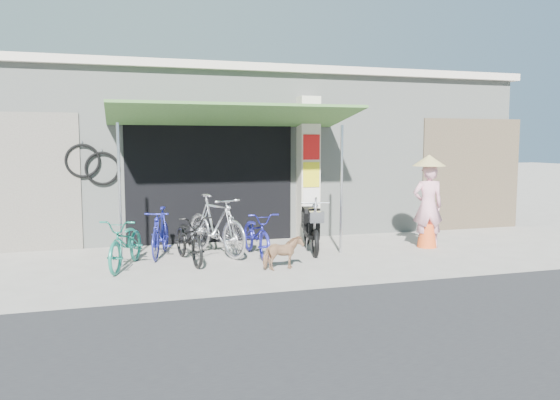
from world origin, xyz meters
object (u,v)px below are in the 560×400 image
object	(u,v)px
bike_blue	(160,232)
bike_black	(189,238)
bike_silver	(216,225)
nun	(428,202)
bike_teal	(126,243)
moped	(311,227)
street_dog	(283,253)
bike_navy	(257,234)

from	to	relation	value
bike_blue	bike_black	bearing A→B (deg)	-39.72
bike_silver	nun	bearing A→B (deg)	-29.78
bike_teal	bike_black	distance (m)	1.05
bike_blue	nun	world-z (taller)	nun
bike_black	nun	distance (m)	4.66
moped	nun	world-z (taller)	nun
bike_blue	street_dog	xyz separation A→B (m)	(1.80, -1.63, -0.17)
bike_teal	moped	world-z (taller)	moped
bike_teal	nun	world-z (taller)	nun
nun	bike_teal	bearing A→B (deg)	14.51
bike_black	bike_navy	xyz separation A→B (m)	(1.22, 0.14, -0.00)
nun	street_dog	bearing A→B (deg)	30.44
bike_navy	bike_silver	bearing A→B (deg)	149.65
bike_teal	bike_navy	bearing A→B (deg)	25.28
bike_black	street_dog	distance (m)	1.70
bike_navy	bike_blue	bearing A→B (deg)	161.22
moped	nun	bearing A→B (deg)	3.23
bike_black	street_dog	xyz separation A→B (m)	(1.36, -1.01, -0.14)
bike_teal	nun	xyz separation A→B (m)	(5.67, 0.17, 0.48)
moped	nun	size ratio (longest dim) A/B	0.95
bike_navy	street_dog	distance (m)	1.16
bike_silver	bike_navy	size ratio (longest dim) A/B	1.18
street_dog	moped	size ratio (longest dim) A/B	0.37
bike_blue	street_dog	world-z (taller)	bike_blue
bike_navy	bike_black	bearing A→B (deg)	-176.11
street_dog	nun	bearing A→B (deg)	-82.78
bike_black	bike_silver	xyz separation A→B (m)	(0.54, 0.49, 0.14)
bike_teal	bike_silver	world-z (taller)	bike_silver
bike_blue	bike_silver	world-z (taller)	bike_silver
bike_silver	street_dog	xyz separation A→B (m)	(0.82, -1.50, -0.28)
nun	bike_blue	bearing A→B (deg)	6.18
bike_black	nun	bearing A→B (deg)	-7.46
bike_silver	bike_blue	bearing A→B (deg)	149.28
bike_teal	moped	bearing A→B (deg)	27.57
bike_teal	moped	size ratio (longest dim) A/B	0.92
moped	bike_teal	bearing A→B (deg)	-158.13
bike_teal	nun	bearing A→B (deg)	20.09
bike_blue	nun	bearing A→B (deg)	8.45
bike_blue	moped	size ratio (longest dim) A/B	0.85
bike_silver	moped	distance (m)	1.81
bike_blue	bike_black	distance (m)	0.76
bike_blue	bike_teal	bearing A→B (deg)	-113.29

